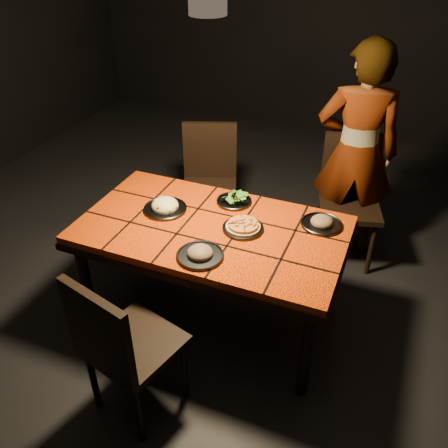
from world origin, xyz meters
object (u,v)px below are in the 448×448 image
at_px(diner, 356,153).
at_px(plate_pasta, 165,207).
at_px(plate_pizza, 243,227).
at_px(chair_near, 120,344).
at_px(dining_table, 212,237).
at_px(chair_far_right, 350,191).
at_px(chair_far_left, 210,175).

distance_m(diner, plate_pasta, 1.50).
bearing_deg(plate_pizza, plate_pasta, 178.38).
relative_size(chair_near, plate_pizza, 3.41).
bearing_deg(plate_pasta, plate_pizza, -1.62).
relative_size(dining_table, plate_pasta, 5.86).
bearing_deg(chair_far_right, chair_far_left, 172.39).
bearing_deg(plate_pasta, chair_far_left, 95.42).
bearing_deg(chair_far_left, chair_near, -101.33).
height_order(chair_near, diner, diner).
height_order(chair_far_right, plate_pasta, chair_far_right).
bearing_deg(plate_pasta, dining_table, -9.54).
distance_m(chair_far_left, plate_pizza, 1.11).
xyz_separation_m(chair_near, chair_far_left, (-0.30, 1.79, -0.00)).
height_order(chair_far_left, diner, diner).
xyz_separation_m(dining_table, chair_near, (-0.13, -0.86, -0.12)).
relative_size(diner, plate_pizza, 5.99).
height_order(dining_table, plate_pizza, plate_pizza).
bearing_deg(dining_table, plate_pasta, 170.46).
bearing_deg(chair_near, chair_far_right, -97.55).
bearing_deg(diner, chair_far_right, 85.23).
xyz_separation_m(dining_table, plate_pizza, (0.19, 0.04, 0.10)).
bearing_deg(dining_table, diner, 60.63).
xyz_separation_m(chair_near, diner, (0.78, 2.02, 0.29)).
bearing_deg(plate_pasta, diner, 47.78).
bearing_deg(chair_far_right, chair_near, -127.71).
height_order(chair_far_right, diner, diner).
relative_size(chair_far_right, diner, 0.59).
bearing_deg(chair_near, plate_pasta, -61.81).
bearing_deg(dining_table, chair_near, -98.55).
bearing_deg(diner, dining_table, 49.65).
distance_m(chair_far_left, chair_far_right, 1.11).
distance_m(plate_pizza, plate_pasta, 0.53).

